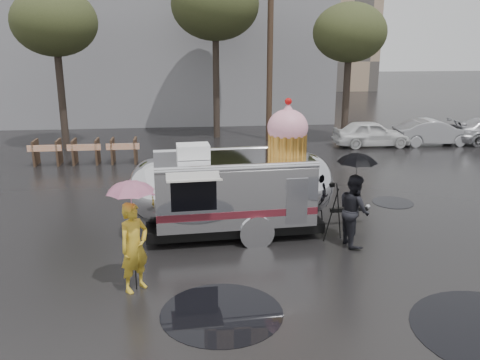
{
  "coord_description": "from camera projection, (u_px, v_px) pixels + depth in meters",
  "views": [
    {
      "loc": [
        -1.5,
        -10.38,
        5.01
      ],
      "look_at": [
        -0.19,
        2.02,
        1.43
      ],
      "focal_mm": 38.0,
      "sensor_mm": 36.0,
      "label": 1
    }
  ],
  "objects": [
    {
      "name": "tree_right",
      "position": [
        350.0,
        33.0,
        23.09
      ],
      "size": [
        3.36,
        3.36,
        6.42
      ],
      "color": "#382D26",
      "rests_on": "ground"
    },
    {
      "name": "tree_mid",
      "position": [
        215.0,
        5.0,
        24.04
      ],
      "size": [
        4.2,
        4.2,
        8.03
      ],
      "color": "#382D26",
      "rests_on": "ground"
    },
    {
      "name": "umbrella_black",
      "position": [
        357.0,
        168.0,
        12.06
      ],
      "size": [
        1.17,
        1.17,
        2.35
      ],
      "color": "black",
      "rests_on": "ground"
    },
    {
      "name": "ground",
      "position": [
        258.0,
        265.0,
        11.46
      ],
      "size": [
        120.0,
        120.0,
        0.0
      ],
      "primitive_type": "plane",
      "color": "black",
      "rests_on": "ground"
    },
    {
      "name": "parked_cars",
      "position": [
        470.0,
        129.0,
        23.92
      ],
      "size": [
        13.2,
        1.9,
        1.5
      ],
      "color": "silver",
      "rests_on": "ground"
    },
    {
      "name": "grey_building",
      "position": [
        144.0,
        10.0,
        32.2
      ],
      "size": [
        22.0,
        12.0,
        13.0
      ],
      "primitive_type": "cube",
      "color": "slate",
      "rests_on": "ground"
    },
    {
      "name": "airstream_trailer",
      "position": [
        235.0,
        187.0,
        13.01
      ],
      "size": [
        6.61,
        2.77,
        3.56
      ],
      "rotation": [
        0.0,
        0.0,
        0.07
      ],
      "color": "silver",
      "rests_on": "ground"
    },
    {
      "name": "tripod",
      "position": [
        331.0,
        206.0,
        12.76
      ],
      "size": [
        0.6,
        0.58,
        1.47
      ],
      "rotation": [
        0.0,
        0.0,
        0.31
      ],
      "color": "black",
      "rests_on": "ground"
    },
    {
      "name": "tree_left",
      "position": [
        55.0,
        23.0,
        21.66
      ],
      "size": [
        3.64,
        3.64,
        6.95
      ],
      "color": "#382D26",
      "rests_on": "ground"
    },
    {
      "name": "utility_pole",
      "position": [
        270.0,
        43.0,
        23.82
      ],
      "size": [
        1.6,
        0.28,
        9.0
      ],
      "color": "#473323",
      "rests_on": "ground"
    },
    {
      "name": "person_left",
      "position": [
        134.0,
        247.0,
        10.11
      ],
      "size": [
        0.79,
        0.79,
        1.85
      ],
      "primitive_type": "imported",
      "rotation": [
        0.0,
        0.0,
        0.78
      ],
      "color": "gold",
      "rests_on": "ground"
    },
    {
      "name": "umbrella_pink",
      "position": [
        131.0,
        199.0,
        9.83
      ],
      "size": [
        1.15,
        1.15,
        2.34
      ],
      "color": "pink",
      "rests_on": "ground"
    },
    {
      "name": "barricade_row",
      "position": [
        86.0,
        151.0,
        20.28
      ],
      "size": [
        4.3,
        0.8,
        1.0
      ],
      "color": "#473323",
      "rests_on": "ground"
    },
    {
      "name": "puddles",
      "position": [
        388.0,
        305.0,
        9.76
      ],
      "size": [
        7.51,
        9.14,
        0.01
      ],
      "color": "black",
      "rests_on": "ground"
    },
    {
      "name": "person_right",
      "position": [
        354.0,
        210.0,
        12.35
      ],
      "size": [
        0.57,
        0.9,
        1.79
      ],
      "primitive_type": "imported",
      "rotation": [
        0.0,
        0.0,
        1.68
      ],
      "color": "black",
      "rests_on": "ground"
    }
  ]
}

